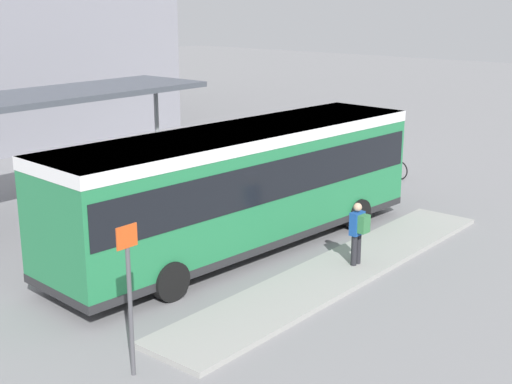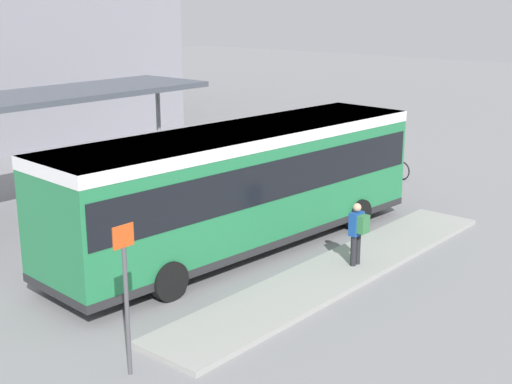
{
  "view_description": "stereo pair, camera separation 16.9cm",
  "coord_description": "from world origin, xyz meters",
  "px_view_note": "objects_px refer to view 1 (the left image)",
  "views": [
    {
      "loc": [
        -13.6,
        -11.84,
        6.5
      ],
      "look_at": [
        0.56,
        0.0,
        1.46
      ],
      "focal_mm": 50.0,
      "sensor_mm": 36.0,
      "label": 1
    },
    {
      "loc": [
        -13.49,
        -11.97,
        6.5
      ],
      "look_at": [
        0.56,
        0.0,
        1.46
      ],
      "focal_mm": 50.0,
      "sensor_mm": 36.0,
      "label": 2
    }
  ],
  "objects_px": {
    "pedestrian_waiting": "(358,230)",
    "platform_sign": "(130,294)",
    "bicycle_white": "(371,164)",
    "bicycle_orange": "(353,161)",
    "potted_planter_near_shelter": "(172,186)",
    "city_bus": "(242,180)",
    "bicycle_black": "(338,157)",
    "bicycle_blue": "(390,168)"
  },
  "relations": [
    {
      "from": "bicycle_black",
      "to": "platform_sign",
      "type": "bearing_deg",
      "value": 101.87
    },
    {
      "from": "city_bus",
      "to": "bicycle_orange",
      "type": "height_order",
      "value": "city_bus"
    },
    {
      "from": "bicycle_white",
      "to": "platform_sign",
      "type": "distance_m",
      "value": 16.47
    },
    {
      "from": "bicycle_orange",
      "to": "bicycle_black",
      "type": "relative_size",
      "value": 0.99
    },
    {
      "from": "bicycle_white",
      "to": "potted_planter_near_shelter",
      "type": "relative_size",
      "value": 1.45
    },
    {
      "from": "city_bus",
      "to": "platform_sign",
      "type": "height_order",
      "value": "city_bus"
    },
    {
      "from": "bicycle_orange",
      "to": "pedestrian_waiting",
      "type": "bearing_deg",
      "value": -52.11
    },
    {
      "from": "bicycle_black",
      "to": "platform_sign",
      "type": "distance_m",
      "value": 17.18
    },
    {
      "from": "pedestrian_waiting",
      "to": "bicycle_orange",
      "type": "bearing_deg",
      "value": -54.28
    },
    {
      "from": "city_bus",
      "to": "bicycle_black",
      "type": "height_order",
      "value": "city_bus"
    },
    {
      "from": "pedestrian_waiting",
      "to": "bicycle_blue",
      "type": "height_order",
      "value": "pedestrian_waiting"
    },
    {
      "from": "city_bus",
      "to": "bicycle_orange",
      "type": "xyz_separation_m",
      "value": [
        9.53,
        2.57,
        -1.51
      ]
    },
    {
      "from": "pedestrian_waiting",
      "to": "platform_sign",
      "type": "relative_size",
      "value": 0.56
    },
    {
      "from": "bicycle_white",
      "to": "bicycle_orange",
      "type": "distance_m",
      "value": 0.81
    },
    {
      "from": "city_bus",
      "to": "bicycle_orange",
      "type": "distance_m",
      "value": 9.99
    },
    {
      "from": "bicycle_white",
      "to": "platform_sign",
      "type": "relative_size",
      "value": 0.63
    },
    {
      "from": "bicycle_black",
      "to": "potted_planter_near_shelter",
      "type": "bearing_deg",
      "value": 72.43
    },
    {
      "from": "pedestrian_waiting",
      "to": "bicycle_blue",
      "type": "bearing_deg",
      "value": -62.18
    },
    {
      "from": "bicycle_orange",
      "to": "potted_planter_near_shelter",
      "type": "relative_size",
      "value": 1.43
    },
    {
      "from": "bicycle_white",
      "to": "potted_planter_near_shelter",
      "type": "height_order",
      "value": "potted_planter_near_shelter"
    },
    {
      "from": "bicycle_orange",
      "to": "potted_planter_near_shelter",
      "type": "bearing_deg",
      "value": -99.06
    },
    {
      "from": "bicycle_blue",
      "to": "bicycle_orange",
      "type": "height_order",
      "value": "bicycle_orange"
    },
    {
      "from": "bicycle_white",
      "to": "bicycle_orange",
      "type": "relative_size",
      "value": 1.01
    },
    {
      "from": "bicycle_blue",
      "to": "bicycle_black",
      "type": "bearing_deg",
      "value": 2.34
    },
    {
      "from": "bicycle_black",
      "to": "platform_sign",
      "type": "xyz_separation_m",
      "value": [
        -15.96,
        -6.23,
        1.18
      ]
    },
    {
      "from": "pedestrian_waiting",
      "to": "bicycle_white",
      "type": "relative_size",
      "value": 0.9
    },
    {
      "from": "platform_sign",
      "to": "potted_planter_near_shelter",
      "type": "bearing_deg",
      "value": 42.72
    },
    {
      "from": "city_bus",
      "to": "bicycle_white",
      "type": "bearing_deg",
      "value": 14.47
    },
    {
      "from": "bicycle_white",
      "to": "pedestrian_waiting",
      "type": "bearing_deg",
      "value": 117.88
    },
    {
      "from": "potted_planter_near_shelter",
      "to": "bicycle_orange",
      "type": "bearing_deg",
      "value": -14.05
    },
    {
      "from": "bicycle_black",
      "to": "potted_planter_near_shelter",
      "type": "distance_m",
      "value": 8.07
    },
    {
      "from": "bicycle_orange",
      "to": "bicycle_white",
      "type": "bearing_deg",
      "value": 3.63
    },
    {
      "from": "pedestrian_waiting",
      "to": "potted_planter_near_shelter",
      "type": "xyz_separation_m",
      "value": [
        1.05,
        7.68,
        -0.4
      ]
    },
    {
      "from": "pedestrian_waiting",
      "to": "platform_sign",
      "type": "distance_m",
      "value": 6.96
    },
    {
      "from": "city_bus",
      "to": "pedestrian_waiting",
      "type": "xyz_separation_m",
      "value": [
        0.67,
        -3.16,
        -0.86
      ]
    },
    {
      "from": "pedestrian_waiting",
      "to": "bicycle_orange",
      "type": "height_order",
      "value": "pedestrian_waiting"
    },
    {
      "from": "bicycle_blue",
      "to": "bicycle_white",
      "type": "relative_size",
      "value": 0.93
    },
    {
      "from": "pedestrian_waiting",
      "to": "city_bus",
      "type": "bearing_deg",
      "value": 14.85
    },
    {
      "from": "bicycle_blue",
      "to": "bicycle_white",
      "type": "distance_m",
      "value": 0.81
    },
    {
      "from": "bicycle_blue",
      "to": "pedestrian_waiting",
      "type": "bearing_deg",
      "value": 122.64
    },
    {
      "from": "pedestrian_waiting",
      "to": "potted_planter_near_shelter",
      "type": "relative_size",
      "value": 1.3
    },
    {
      "from": "pedestrian_waiting",
      "to": "bicycle_black",
      "type": "height_order",
      "value": "pedestrian_waiting"
    }
  ]
}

